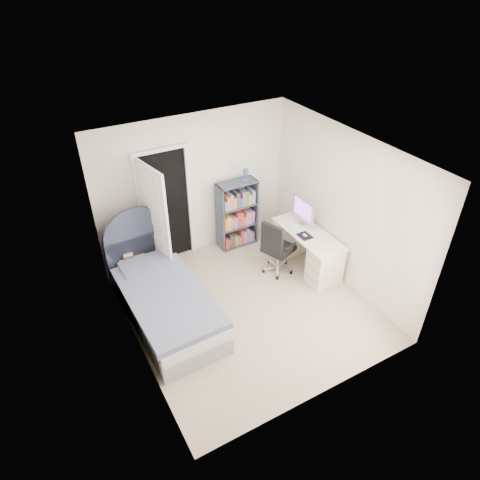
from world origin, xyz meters
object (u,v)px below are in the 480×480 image
floor_lamp (150,244)px  desk (307,247)px  bed (164,300)px  bookcase (237,216)px  office_chair (276,246)px  nightstand (131,261)px

floor_lamp → desk: (2.35, -1.17, -0.16)m
bed → floor_lamp: (0.21, 1.14, 0.22)m
bookcase → office_chair: bearing=-83.1°
floor_lamp → desk: size_ratio=0.93×
desk → bookcase: bearing=121.5°
bookcase → floor_lamp: bearing=179.2°
nightstand → office_chair: office_chair is taller
nightstand → office_chair: size_ratio=0.61×
desk → bed: bearing=179.3°
bed → office_chair: bed is taller
nightstand → desk: bearing=-21.2°
bed → office_chair: bearing=1.6°
bed → desk: 2.56m
floor_lamp → bookcase: (1.65, -0.02, 0.06)m
nightstand → office_chair: (2.15, -0.97, 0.15)m
office_chair → desk: bearing=-8.4°
bookcase → desk: size_ratio=1.08×
bed → nightstand: bearing=99.2°
bed → desk: bed is taller
nightstand → desk: size_ratio=0.44×
bookcase → bed: bearing=-148.9°
floor_lamp → bookcase: 1.65m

